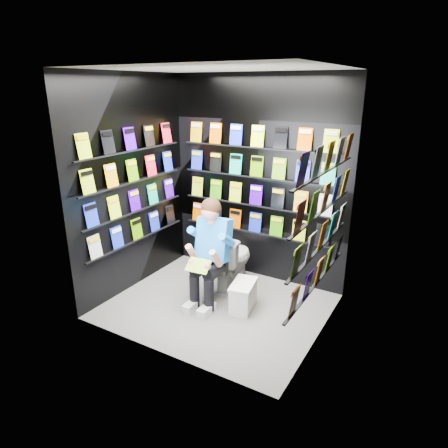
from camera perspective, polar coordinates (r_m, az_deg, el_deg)
The scene contains 14 objects.
floor at distance 4.77m, azimuth -0.99°, elevation -11.65°, with size 2.40×2.40×0.00m, color slate.
ceiling at distance 4.09m, azimuth -1.22°, elevation 21.37°, with size 2.40×2.40×0.00m, color white.
wall_back at distance 5.10m, azimuth 4.80°, elevation 6.18°, with size 2.40×0.04×2.60m, color black.
wall_front at distance 3.48m, azimuth -9.71°, elevation -0.32°, with size 2.40×0.04×2.60m, color black.
wall_left at distance 4.96m, azimuth -13.06°, elevation 5.37°, with size 0.04×2.00×2.60m, color black.
wall_right at distance 3.79m, azimuth 14.59°, elevation 0.98°, with size 0.04×2.00×2.60m, color black.
comics_back at distance 5.08m, azimuth 4.65°, elevation 6.17°, with size 2.10×0.06×1.37m, color #E35F00, non-canonical shape.
comics_left at distance 4.94m, azimuth -12.81°, elevation 5.39°, with size 0.06×1.70×1.37m, color #E35F00, non-canonical shape.
comics_right at distance 3.80m, azimuth 14.16°, elevation 1.13°, with size 0.06×1.70×1.37m, color #E35F00, non-canonical shape.
toilet at distance 5.05m, azimuth 0.98°, elevation -5.09°, with size 0.42×0.75×0.73m, color white.
longbox at distance 4.65m, azimuth 2.74°, elevation -10.39°, with size 0.22×0.40×0.30m, color white.
longbox_lid at distance 4.57m, azimuth 2.77°, elevation -8.58°, with size 0.24×0.42×0.03m, color white.
reader at distance 4.59m, azimuth -1.32°, elevation -2.28°, with size 0.51×0.74×1.37m, color #046FEE, non-canonical shape.
held_comic at distance 4.40m, azimuth -3.71°, elevation -5.93°, with size 0.27×0.01×0.18m, color green.
Camera 1 is at (2.14, -3.49, 2.45)m, focal length 32.00 mm.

